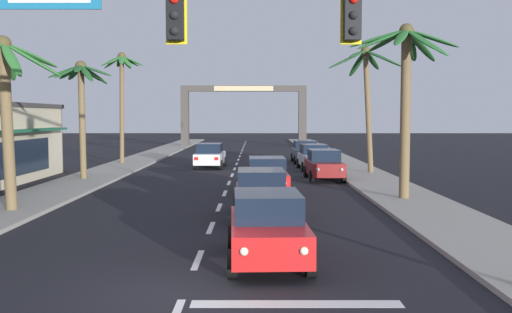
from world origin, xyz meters
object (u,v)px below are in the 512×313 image
(sedan_parked_far_kerb, at_px, (325,164))
(palm_left_second, at_px, (6,90))
(sedan_third_in_queue, at_px, (262,194))
(sedan_parked_mid_kerb, at_px, (315,157))
(palm_right_third, at_px, (368,81))
(sedan_parked_nearest_kerb, at_px, (306,151))
(sedan_oncoming_far, at_px, (211,155))
(traffic_signal_mast, at_px, (361,46))
(palm_left_farthest, at_px, (123,82))
(town_gateway_arch, at_px, (245,107))
(sedan_fifth_in_queue, at_px, (268,176))
(palm_left_third, at_px, (82,92))
(palm_right_second, at_px, (407,76))
(sedan_lead_at_stop_bar, at_px, (269,227))

(sedan_parked_far_kerb, xyz_separation_m, palm_left_second, (-12.83, -11.33, 3.63))
(sedan_third_in_queue, relative_size, sedan_parked_mid_kerb, 0.99)
(sedan_parked_mid_kerb, bearing_deg, palm_right_third, -48.36)
(sedan_parked_nearest_kerb, xyz_separation_m, sedan_parked_mid_kerb, (0.08, -5.84, 0.00))
(sedan_oncoming_far, bearing_deg, traffic_signal_mast, -79.72)
(sedan_parked_mid_kerb, distance_m, sedan_parked_far_kerb, 6.06)
(palm_left_farthest, xyz_separation_m, town_gateway_arch, (8.31, 25.76, -1.47))
(sedan_fifth_in_queue, height_order, sedan_oncoming_far, same)
(palm_left_third, relative_size, palm_left_farthest, 0.80)
(palm_left_second, distance_m, palm_left_third, 10.79)
(traffic_signal_mast, xyz_separation_m, palm_left_third, (-11.52, 20.46, -0.03))
(traffic_signal_mast, xyz_separation_m, palm_right_second, (4.14, 12.70, 0.30))
(traffic_signal_mast, relative_size, sedan_parked_nearest_kerb, 2.34)
(sedan_fifth_in_queue, distance_m, sedan_parked_nearest_kerb, 18.41)
(sedan_oncoming_far, xyz_separation_m, town_gateway_arch, (1.72, 28.50, 3.70))
(sedan_oncoming_far, xyz_separation_m, palm_left_third, (-6.34, -8.09, 4.01))
(sedan_lead_at_stop_bar, relative_size, sedan_parked_far_kerb, 1.01)
(palm_left_third, bearing_deg, sedan_parked_nearest_kerb, 43.28)
(sedan_parked_nearest_kerb, bearing_deg, sedan_lead_at_stop_bar, -96.48)
(sedan_lead_at_stop_bar, relative_size, sedan_fifth_in_queue, 1.00)
(sedan_fifth_in_queue, height_order, town_gateway_arch, town_gateway_arch)
(sedan_lead_at_stop_bar, distance_m, sedan_fifth_in_queue, 12.24)
(palm_left_farthest, xyz_separation_m, palm_right_second, (15.91, -18.59, -0.82))
(sedan_parked_mid_kerb, height_order, sedan_parked_far_kerb, same)
(sedan_fifth_in_queue, distance_m, sedan_parked_far_kerb, 7.03)
(sedan_parked_nearest_kerb, bearing_deg, sedan_parked_mid_kerb, -89.20)
(sedan_parked_far_kerb, bearing_deg, sedan_parked_mid_kerb, 89.75)
(sedan_parked_far_kerb, distance_m, palm_right_second, 9.68)
(sedan_lead_at_stop_bar, bearing_deg, sedan_oncoming_far, 97.53)
(sedan_parked_nearest_kerb, bearing_deg, palm_right_second, -83.14)
(palm_left_third, xyz_separation_m, palm_right_second, (15.66, -7.76, 0.33))
(town_gateway_arch, bearing_deg, sedan_fifth_in_queue, -87.38)
(palm_right_second, bearing_deg, sedan_parked_mid_kerb, 99.29)
(sedan_lead_at_stop_bar, xyz_separation_m, palm_left_farthest, (-10.02, 28.73, 5.17))
(palm_right_third, bearing_deg, palm_right_second, -92.55)
(palm_left_second, bearing_deg, sedan_oncoming_far, 72.66)
(sedan_third_in_queue, xyz_separation_m, palm_left_third, (-9.68, 11.78, 4.01))
(sedan_fifth_in_queue, height_order, sedan_parked_far_kerb, same)
(sedan_third_in_queue, bearing_deg, sedan_parked_nearest_kerb, 81.66)
(sedan_parked_nearest_kerb, bearing_deg, sedan_third_in_queue, -98.34)
(sedan_parked_nearest_kerb, height_order, palm_right_second, palm_right_second)
(sedan_parked_nearest_kerb, distance_m, palm_right_third, 10.65)
(sedan_fifth_in_queue, height_order, palm_left_second, palm_left_second)
(palm_left_second, bearing_deg, palm_left_third, 92.41)
(traffic_signal_mast, xyz_separation_m, sedan_parked_far_kerb, (1.76, 21.02, -4.05))
(palm_right_third, bearing_deg, sedan_oncoming_far, 154.50)
(palm_right_second, bearing_deg, sedan_third_in_queue, -146.15)
(traffic_signal_mast, height_order, sedan_parked_far_kerb, traffic_signal_mast)
(sedan_lead_at_stop_bar, relative_size, palm_right_third, 0.59)
(sedan_third_in_queue, height_order, sedan_parked_mid_kerb, same)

